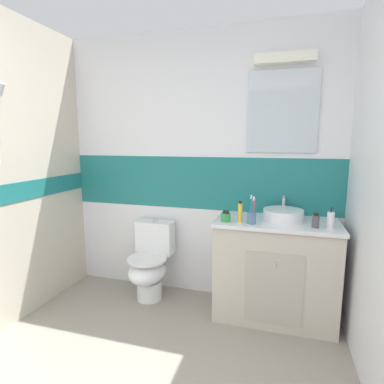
{
  "coord_description": "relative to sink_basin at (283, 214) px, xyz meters",
  "views": [
    {
      "loc": [
        0.77,
        -0.4,
        1.49
      ],
      "look_at": [
        0.09,
        1.91,
        1.1
      ],
      "focal_mm": 28.66,
      "sensor_mm": 36.0,
      "label": 1
    }
  ],
  "objects": [
    {
      "name": "wall_back_tiled",
      "position": [
        -0.78,
        0.26,
        0.36
      ],
      "size": [
        3.2,
        0.2,
        2.5
      ],
      "color": "white",
      "rests_on": "ground_plane"
    },
    {
      "name": "vanity_cabinet",
      "position": [
        -0.05,
        -0.04,
        -0.47
      ],
      "size": [
        0.99,
        0.52,
        0.85
      ],
      "color": "beige",
      "rests_on": "ground_plane"
    },
    {
      "name": "lotion_bottle_short",
      "position": [
        0.24,
        -0.17,
        0.0
      ],
      "size": [
        0.05,
        0.05,
        0.11
      ],
      "color": "#4C4C51",
      "rests_on": "vanity_cabinet"
    },
    {
      "name": "ground_plane",
      "position": [
        -0.79,
        -0.99,
        -0.92
      ],
      "size": [
        3.2,
        3.48,
        0.04
      ],
      "primitive_type": "cube",
      "color": "gray"
    },
    {
      "name": "hair_gel_jar",
      "position": [
        -0.45,
        -0.18,
        -0.01
      ],
      "size": [
        0.08,
        0.08,
        0.09
      ],
      "color": "green",
      "rests_on": "vanity_cabinet"
    },
    {
      "name": "toothbrush_cup",
      "position": [
        -0.24,
        -0.19,
        0.01
      ],
      "size": [
        0.07,
        0.07,
        0.23
      ],
      "color": "#4C7299",
      "rests_on": "vanity_cabinet"
    },
    {
      "name": "soap_dispenser",
      "position": [
        0.34,
        -0.16,
        0.02
      ],
      "size": [
        0.05,
        0.05,
        0.17
      ],
      "color": "white",
      "rests_on": "vanity_cabinet"
    },
    {
      "name": "sink_basin",
      "position": [
        0.0,
        0.0,
        0.0
      ],
      "size": [
        0.33,
        0.37,
        0.18
      ],
      "color": "white",
      "rests_on": "vanity_cabinet"
    },
    {
      "name": "toothpaste_tube_upright",
      "position": [
        -0.33,
        -0.17,
        0.03
      ],
      "size": [
        0.04,
        0.04,
        0.17
      ],
      "color": "yellow",
      "rests_on": "vanity_cabinet"
    },
    {
      "name": "toilet",
      "position": [
        -1.2,
        -0.04,
        -0.55
      ],
      "size": [
        0.37,
        0.5,
        0.74
      ],
      "color": "white",
      "rests_on": "ground_plane"
    }
  ]
}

